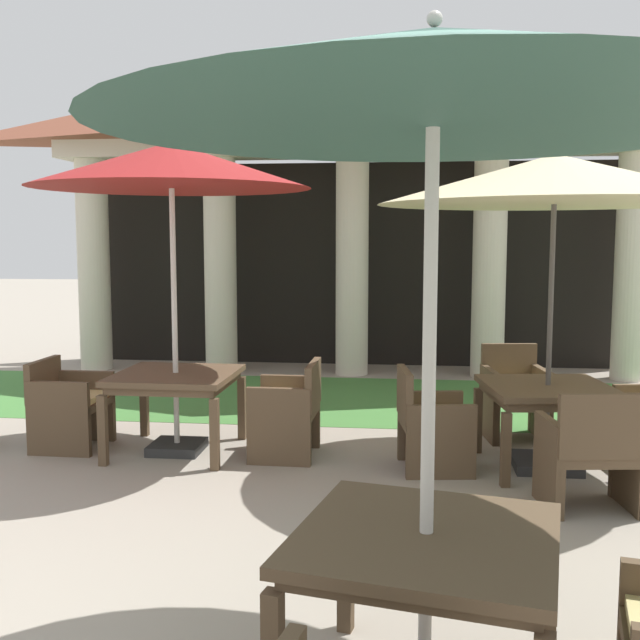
{
  "coord_description": "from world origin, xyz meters",
  "views": [
    {
      "loc": [
        0.73,
        -2.95,
        1.91
      ],
      "look_at": [
        0.08,
        2.75,
        1.27
      ],
      "focal_mm": 41.99,
      "sensor_mm": 36.0,
      "label": 1
    }
  ],
  "objects_px": {
    "patio_table_mid_left": "(426,554)",
    "patio_chair_mid_right_west": "(431,423)",
    "patio_chair_mid_right_south": "(591,454)",
    "patio_chair_near_foreground_west": "(69,405)",
    "patio_chair_near_foreground_east": "(289,411)",
    "patio_umbrella_mid_left": "(434,82)",
    "patio_table_mid_right": "(548,396)",
    "patio_umbrella_mid_right": "(555,181)",
    "patio_chair_mid_right_north": "(514,395)",
    "patio_umbrella_near_foreground": "(171,168)",
    "patio_table_near_foreground": "(176,382)"
  },
  "relations": [
    {
      "from": "patio_chair_near_foreground_east",
      "to": "patio_table_mid_right",
      "type": "relative_size",
      "value": 0.74
    },
    {
      "from": "patio_umbrella_mid_right",
      "to": "patio_chair_mid_right_west",
      "type": "xyz_separation_m",
      "value": [
        -0.95,
        -0.13,
        -1.97
      ]
    },
    {
      "from": "patio_umbrella_near_foreground",
      "to": "patio_umbrella_mid_right",
      "type": "xyz_separation_m",
      "value": [
        3.19,
        -0.12,
        -0.15
      ]
    },
    {
      "from": "patio_chair_near_foreground_west",
      "to": "patio_chair_mid_right_north",
      "type": "xyz_separation_m",
      "value": [
        4.08,
        0.81,
        0.02
      ]
    },
    {
      "from": "patio_umbrella_near_foreground",
      "to": "patio_chair_mid_right_north",
      "type": "bearing_deg",
      "value": 15.14
    },
    {
      "from": "patio_umbrella_mid_left",
      "to": "patio_table_mid_left",
      "type": "bearing_deg",
      "value": -3.58
    },
    {
      "from": "patio_umbrella_near_foreground",
      "to": "patio_chair_mid_right_west",
      "type": "relative_size",
      "value": 3.33
    },
    {
      "from": "patio_umbrella_mid_right",
      "to": "patio_chair_mid_right_west",
      "type": "relative_size",
      "value": 3.4
    },
    {
      "from": "patio_chair_near_foreground_east",
      "to": "patio_chair_mid_right_west",
      "type": "height_order",
      "value": "same"
    },
    {
      "from": "patio_umbrella_near_foreground",
      "to": "patio_chair_mid_right_north",
      "type": "height_order",
      "value": "patio_umbrella_near_foreground"
    },
    {
      "from": "patio_table_near_foreground",
      "to": "patio_chair_mid_right_south",
      "type": "height_order",
      "value": "patio_chair_mid_right_south"
    },
    {
      "from": "patio_umbrella_mid_right",
      "to": "patio_chair_mid_right_north",
      "type": "relative_size",
      "value": 3.24
    },
    {
      "from": "patio_table_mid_right",
      "to": "patio_chair_mid_right_west",
      "type": "bearing_deg",
      "value": -172.26
    },
    {
      "from": "patio_table_mid_right",
      "to": "patio_chair_mid_right_south",
      "type": "bearing_deg",
      "value": -82.26
    },
    {
      "from": "patio_table_mid_right",
      "to": "patio_chair_mid_right_north",
      "type": "height_order",
      "value": "patio_chair_mid_right_north"
    },
    {
      "from": "patio_chair_near_foreground_east",
      "to": "patio_chair_mid_right_north",
      "type": "distance_m",
      "value": 2.21
    },
    {
      "from": "patio_chair_near_foreground_east",
      "to": "patio_umbrella_mid_right",
      "type": "height_order",
      "value": "patio_umbrella_mid_right"
    },
    {
      "from": "patio_table_mid_right",
      "to": "patio_chair_mid_right_west",
      "type": "xyz_separation_m",
      "value": [
        -0.95,
        -0.13,
        -0.22
      ]
    },
    {
      "from": "patio_table_mid_right",
      "to": "patio_chair_mid_right_south",
      "type": "relative_size",
      "value": 1.29
    },
    {
      "from": "patio_table_mid_right",
      "to": "patio_umbrella_mid_right",
      "type": "height_order",
      "value": "patio_umbrella_mid_right"
    },
    {
      "from": "patio_chair_near_foreground_east",
      "to": "patio_umbrella_mid_left",
      "type": "distance_m",
      "value": 4.16
    },
    {
      "from": "patio_chair_near_foreground_east",
      "to": "patio_chair_mid_right_west",
      "type": "relative_size",
      "value": 1.0
    },
    {
      "from": "patio_umbrella_mid_right",
      "to": "patio_chair_mid_right_west",
      "type": "height_order",
      "value": "patio_umbrella_mid_right"
    },
    {
      "from": "patio_umbrella_near_foreground",
      "to": "patio_table_mid_right",
      "type": "xyz_separation_m",
      "value": [
        3.19,
        -0.12,
        -1.89
      ]
    },
    {
      "from": "patio_umbrella_near_foreground",
      "to": "patio_chair_mid_right_south",
      "type": "relative_size",
      "value": 3.19
    },
    {
      "from": "patio_table_mid_left",
      "to": "patio_table_mid_right",
      "type": "xyz_separation_m",
      "value": [
        1.08,
        3.33,
        -0.04
      ]
    },
    {
      "from": "patio_umbrella_near_foreground",
      "to": "patio_chair_near_foreground_east",
      "type": "xyz_separation_m",
      "value": [
        1.02,
        -0.02,
        -2.1
      ]
    },
    {
      "from": "patio_chair_near_foreground_east",
      "to": "patio_table_mid_left",
      "type": "relative_size",
      "value": 0.7
    },
    {
      "from": "patio_table_near_foreground",
      "to": "patio_chair_mid_right_south",
      "type": "distance_m",
      "value": 3.5
    },
    {
      "from": "patio_umbrella_mid_left",
      "to": "patio_table_mid_right",
      "type": "height_order",
      "value": "patio_umbrella_mid_left"
    },
    {
      "from": "patio_table_near_foreground",
      "to": "patio_chair_mid_right_west",
      "type": "distance_m",
      "value": 2.27
    },
    {
      "from": "patio_chair_near_foreground_east",
      "to": "patio_umbrella_near_foreground",
      "type": "bearing_deg",
      "value": 90.0
    },
    {
      "from": "patio_table_near_foreground",
      "to": "patio_chair_mid_right_north",
      "type": "distance_m",
      "value": 3.18
    },
    {
      "from": "patio_chair_mid_right_west",
      "to": "patio_chair_mid_right_north",
      "type": "bearing_deg",
      "value": 134.93
    },
    {
      "from": "patio_umbrella_near_foreground",
      "to": "patio_chair_mid_right_south",
      "type": "bearing_deg",
      "value": -17.97
    },
    {
      "from": "patio_chair_mid_right_south",
      "to": "patio_chair_near_foreground_west",
      "type": "bearing_deg",
      "value": 158.1
    },
    {
      "from": "patio_chair_mid_right_south",
      "to": "patio_chair_near_foreground_east",
      "type": "bearing_deg",
      "value": 147.53
    },
    {
      "from": "patio_chair_mid_right_north",
      "to": "patio_chair_mid_right_west",
      "type": "distance_m",
      "value": 1.36
    },
    {
      "from": "patio_umbrella_mid_left",
      "to": "patio_chair_mid_right_north",
      "type": "height_order",
      "value": "patio_umbrella_mid_left"
    },
    {
      "from": "patio_table_mid_right",
      "to": "patio_umbrella_near_foreground",
      "type": "bearing_deg",
      "value": 177.81
    },
    {
      "from": "patio_table_mid_left",
      "to": "patio_chair_mid_right_west",
      "type": "xyz_separation_m",
      "value": [
        0.13,
        3.2,
        -0.26
      ]
    },
    {
      "from": "patio_table_near_foreground",
      "to": "patio_chair_near_foreground_west",
      "type": "xyz_separation_m",
      "value": [
        -1.01,
        0.02,
        -0.23
      ]
    },
    {
      "from": "patio_chair_near_foreground_east",
      "to": "patio_umbrella_mid_right",
      "type": "distance_m",
      "value": 2.92
    },
    {
      "from": "patio_umbrella_near_foreground",
      "to": "patio_umbrella_mid_left",
      "type": "height_order",
      "value": "patio_umbrella_near_foreground"
    },
    {
      "from": "patio_table_near_foreground",
      "to": "patio_chair_mid_right_north",
      "type": "height_order",
      "value": "patio_chair_mid_right_north"
    },
    {
      "from": "patio_umbrella_near_foreground",
      "to": "patio_chair_mid_right_west",
      "type": "xyz_separation_m",
      "value": [
        2.24,
        -0.25,
        -2.12
      ]
    },
    {
      "from": "patio_chair_mid_right_north",
      "to": "patio_chair_mid_right_south",
      "type": "height_order",
      "value": "patio_chair_mid_right_north"
    },
    {
      "from": "patio_table_near_foreground",
      "to": "patio_umbrella_near_foreground",
      "type": "xyz_separation_m",
      "value": [
        0.0,
        0.0,
        1.88
      ]
    },
    {
      "from": "patio_table_near_foreground",
      "to": "patio_chair_near_foreground_west",
      "type": "bearing_deg",
      "value": 179.06
    },
    {
      "from": "patio_umbrella_near_foreground",
      "to": "patio_chair_near_foreground_west",
      "type": "xyz_separation_m",
      "value": [
        -1.01,
        0.02,
        -2.11
      ]
    }
  ]
}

